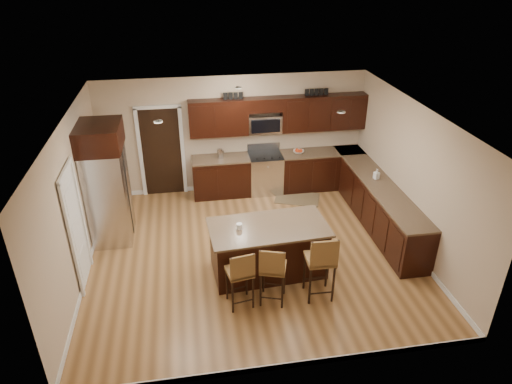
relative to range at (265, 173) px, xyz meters
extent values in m
plane|color=#9A6B3D|center=(-0.68, -2.45, -0.47)|extent=(6.00, 6.00, 0.00)
plane|color=silver|center=(-0.68, -2.45, 2.23)|extent=(6.00, 6.00, 0.00)
plane|color=tan|center=(-0.68, 0.30, 0.88)|extent=(6.00, 0.00, 6.00)
plane|color=tan|center=(-3.68, -2.45, 0.88)|extent=(0.00, 5.50, 5.50)
plane|color=tan|center=(2.32, -2.45, 0.88)|extent=(0.00, 5.50, 5.50)
cube|color=black|center=(-1.03, 0.00, -0.03)|extent=(1.30, 0.60, 0.88)
cube|color=black|center=(1.35, 0.00, -0.03)|extent=(1.94, 0.60, 0.88)
cube|color=black|center=(2.02, -1.98, -0.03)|extent=(0.60, 3.35, 0.88)
cube|color=brown|center=(-1.03, 0.00, 0.43)|extent=(1.30, 0.63, 0.04)
cube|color=brown|center=(1.35, 0.00, 0.43)|extent=(1.94, 0.63, 0.04)
cube|color=brown|center=(2.02, -1.98, 0.43)|extent=(0.63, 3.35, 0.04)
cube|color=black|center=(-1.03, 0.13, 1.35)|extent=(1.30, 0.33, 0.80)
cube|color=black|center=(1.35, 0.13, 1.35)|extent=(1.94, 0.33, 0.80)
cube|color=black|center=(0.00, 0.13, 1.60)|extent=(0.76, 0.33, 0.30)
cube|color=silver|center=(0.00, 0.00, -0.02)|extent=(0.76, 0.64, 0.90)
cube|color=black|center=(0.00, 0.00, 0.44)|extent=(0.76, 0.60, 0.03)
cube|color=black|center=(0.00, -0.30, -0.02)|extent=(0.65, 0.01, 0.45)
cube|color=silver|center=(0.00, 0.27, 0.55)|extent=(0.76, 0.05, 0.18)
cube|color=silver|center=(0.00, 0.15, 1.15)|extent=(0.76, 0.31, 0.40)
cube|color=black|center=(-2.33, 0.28, 0.56)|extent=(0.85, 0.03, 2.06)
cube|color=white|center=(-3.66, -2.75, 0.55)|extent=(0.03, 0.80, 2.04)
cube|color=black|center=(-0.50, -3.01, -0.03)|extent=(1.97, 1.08, 0.88)
cube|color=brown|center=(-0.50, -3.01, 0.43)|extent=(2.08, 1.18, 0.04)
cube|color=black|center=(-0.50, -3.01, -0.43)|extent=(1.89, 0.99, 0.09)
cube|color=brown|center=(-1.10, -3.79, 0.16)|extent=(0.45, 0.45, 0.06)
cube|color=brown|center=(-1.07, -3.97, 0.37)|extent=(0.39, 0.10, 0.42)
cylinder|color=black|center=(-1.27, -3.96, -0.17)|extent=(0.03, 0.03, 0.61)
cylinder|color=black|center=(-0.93, -3.96, -0.17)|extent=(0.03, 0.03, 0.61)
cylinder|color=black|center=(-1.27, -3.63, -0.17)|extent=(0.03, 0.03, 0.61)
cylinder|color=black|center=(-0.93, -3.63, -0.17)|extent=(0.03, 0.03, 0.61)
cube|color=brown|center=(-0.57, -3.79, 0.18)|extent=(0.50, 0.50, 0.06)
cube|color=brown|center=(-0.62, -3.97, 0.39)|extent=(0.39, 0.16, 0.43)
cylinder|color=black|center=(-0.74, -3.97, -0.16)|extent=(0.03, 0.03, 0.62)
cylinder|color=black|center=(-0.40, -3.97, -0.16)|extent=(0.03, 0.03, 0.62)
cylinder|color=black|center=(-0.74, -3.62, -0.16)|extent=(0.03, 0.03, 0.62)
cylinder|color=black|center=(-0.40, -3.62, -0.16)|extent=(0.03, 0.03, 0.62)
cube|color=brown|center=(0.19, -3.79, 0.25)|extent=(0.46, 0.46, 0.06)
cube|color=brown|center=(0.19, -4.00, 0.48)|extent=(0.45, 0.05, 0.48)
cylinder|color=black|center=(0.00, -3.99, -0.13)|extent=(0.04, 0.04, 0.69)
cylinder|color=black|center=(0.38, -3.99, -0.13)|extent=(0.04, 0.04, 0.69)
cylinder|color=black|center=(0.00, -3.60, -0.13)|extent=(0.04, 0.04, 0.69)
cylinder|color=black|center=(0.38, -3.60, -0.13)|extent=(0.04, 0.04, 0.69)
cube|color=silver|center=(-3.30, -1.45, 0.47)|extent=(0.72, 0.94, 1.89)
cube|color=black|center=(-2.94, -1.45, 0.47)|extent=(0.01, 0.02, 1.79)
cylinder|color=silver|center=(-2.91, -1.53, 0.57)|extent=(0.02, 0.02, 0.84)
cylinder|color=silver|center=(-2.91, -1.37, 0.57)|extent=(0.02, 0.02, 0.84)
cube|color=black|center=(-3.30, -1.45, 1.65)|extent=(0.78, 1.00, 0.46)
cube|color=brown|center=(0.67, -0.50, -0.47)|extent=(1.16, 0.96, 0.01)
imported|color=silver|center=(0.78, 0.00, 0.48)|extent=(0.32, 0.32, 0.06)
imported|color=#B2B2B2|center=(2.02, -1.57, 0.56)|extent=(0.12, 0.12, 0.21)
cylinder|color=silver|center=(-1.04, 0.00, 0.56)|extent=(0.12, 0.12, 0.22)
cylinder|color=silver|center=(-1.01, 0.00, 0.54)|extent=(0.11, 0.11, 0.18)
cylinder|color=white|center=(-1.00, -3.01, 0.50)|extent=(0.10, 0.10, 0.10)
camera|label=1|loc=(-1.77, -9.45, 4.58)|focal=32.00mm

